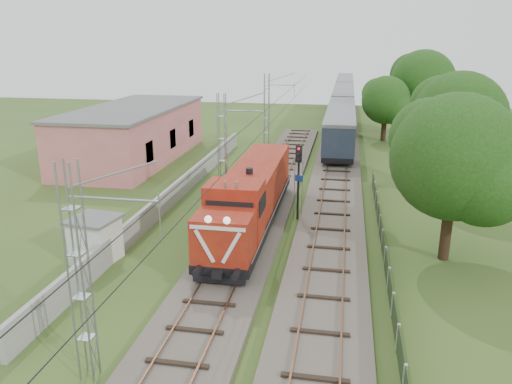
% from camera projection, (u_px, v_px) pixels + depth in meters
% --- Properties ---
extents(ground, '(140.00, 140.00, 0.00)m').
position_uv_depth(ground, '(224.00, 281.00, 24.99)').
color(ground, '#324E1D').
rests_on(ground, ground).
extents(track_main, '(4.20, 70.00, 0.45)m').
position_uv_depth(track_main, '(251.00, 227.00, 31.51)').
color(track_main, '#6B6054').
rests_on(track_main, ground).
extents(track_side, '(4.20, 80.00, 0.45)m').
position_uv_depth(track_side, '(336.00, 177.00, 42.88)').
color(track_side, '#6B6054').
rests_on(track_side, ground).
extents(catenary, '(3.31, 70.00, 8.00)m').
position_uv_depth(catenary, '(223.00, 149.00, 35.57)').
color(catenary, gray).
rests_on(catenary, ground).
extents(boundary_wall, '(0.25, 40.00, 1.50)m').
position_uv_depth(boundary_wall, '(178.00, 191.00, 37.15)').
color(boundary_wall, '#9E9E99').
rests_on(boundary_wall, ground).
extents(station_building, '(8.40, 20.40, 5.22)m').
position_uv_depth(station_building, '(134.00, 133.00, 49.31)').
color(station_building, '#D87674').
rests_on(station_building, ground).
extents(fence, '(0.12, 32.00, 1.20)m').
position_uv_depth(fence, '(385.00, 257.00, 26.27)').
color(fence, black).
rests_on(fence, ground).
extents(locomotive, '(2.95, 16.85, 4.28)m').
position_uv_depth(locomotive, '(251.00, 196.00, 31.05)').
color(locomotive, black).
rests_on(locomotive, ground).
extents(coach_rake, '(3.07, 68.53, 3.55)m').
position_uv_depth(coach_rake, '(343.00, 99.00, 77.03)').
color(coach_rake, black).
rests_on(coach_rake, ground).
extents(signal_post, '(0.54, 0.44, 5.13)m').
position_uv_depth(signal_post, '(299.00, 169.00, 32.38)').
color(signal_post, black).
rests_on(signal_post, ground).
extents(relay_hut, '(2.73, 2.73, 2.49)m').
position_uv_depth(relay_hut, '(95.00, 239.00, 26.90)').
color(relay_hut, silver).
rests_on(relay_hut, ground).
extents(tree_a, '(7.01, 6.68, 9.09)m').
position_uv_depth(tree_a, '(457.00, 159.00, 25.81)').
color(tree_a, '#382317').
rests_on(tree_a, ground).
extents(tree_b, '(7.26, 6.92, 9.42)m').
position_uv_depth(tree_b, '(460.00, 119.00, 36.83)').
color(tree_b, '#382317').
rests_on(tree_b, ground).
extents(tree_c, '(5.80, 5.53, 7.52)m').
position_uv_depth(tree_c, '(386.00, 101.00, 57.51)').
color(tree_c, '#382317').
rests_on(tree_c, ground).
extents(tree_d, '(8.00, 7.62, 10.37)m').
position_uv_depth(tree_d, '(424.00, 83.00, 59.62)').
color(tree_d, '#382317').
rests_on(tree_d, ground).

